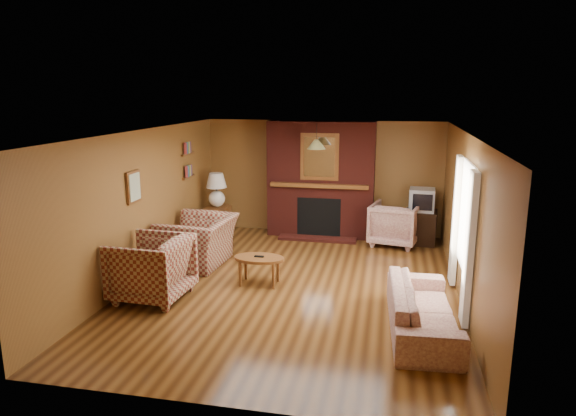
% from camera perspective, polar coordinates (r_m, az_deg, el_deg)
% --- Properties ---
extents(floor, '(6.50, 6.50, 0.00)m').
position_cam_1_polar(floor, '(8.17, 0.61, -8.65)').
color(floor, '#43250E').
rests_on(floor, ground).
extents(ceiling, '(6.50, 6.50, 0.00)m').
position_cam_1_polar(ceiling, '(7.63, 0.66, 8.37)').
color(ceiling, silver).
rests_on(ceiling, wall_back).
extents(wall_back, '(6.50, 0.00, 6.50)m').
position_cam_1_polar(wall_back, '(10.96, 3.86, 3.41)').
color(wall_back, brown).
rests_on(wall_back, floor).
extents(wall_front, '(6.50, 0.00, 6.50)m').
position_cam_1_polar(wall_front, '(4.81, -6.82, -9.23)').
color(wall_front, brown).
rests_on(wall_front, floor).
extents(wall_left, '(0.00, 6.50, 6.50)m').
position_cam_1_polar(wall_left, '(8.63, -15.89, 0.35)').
color(wall_left, brown).
rests_on(wall_left, floor).
extents(wall_right, '(0.00, 6.50, 6.50)m').
position_cam_1_polar(wall_right, '(7.75, 19.09, -1.26)').
color(wall_right, brown).
rests_on(wall_right, floor).
extents(fireplace, '(2.20, 0.82, 2.40)m').
position_cam_1_polar(fireplace, '(10.71, 3.67, 3.09)').
color(fireplace, '#4C1610').
rests_on(fireplace, floor).
extents(window_right, '(0.10, 1.85, 2.00)m').
position_cam_1_polar(window_right, '(7.57, 18.88, -2.15)').
color(window_right, beige).
rests_on(window_right, wall_right).
extents(bookshelf, '(0.09, 0.55, 0.71)m').
position_cam_1_polar(bookshelf, '(10.22, -10.90, 5.16)').
color(bookshelf, brown).
rests_on(bookshelf, wall_left).
extents(botanical_print, '(0.05, 0.40, 0.50)m').
position_cam_1_polar(botanical_print, '(8.29, -16.77, 2.26)').
color(botanical_print, brown).
rests_on(botanical_print, wall_left).
extents(pendant_light, '(0.36, 0.36, 0.48)m').
position_cam_1_polar(pendant_light, '(9.92, 3.18, 7.09)').
color(pendant_light, black).
rests_on(pendant_light, ceiling).
extents(plaid_loveseat, '(1.20, 1.35, 0.84)m').
position_cam_1_polar(plaid_loveseat, '(9.17, -9.98, -3.65)').
color(plaid_loveseat, maroon).
rests_on(plaid_loveseat, floor).
extents(plaid_armchair, '(1.09, 1.06, 0.94)m').
position_cam_1_polar(plaid_armchair, '(7.81, -14.96, -6.46)').
color(plaid_armchair, maroon).
rests_on(plaid_armchair, floor).
extents(floral_sofa, '(0.91, 2.07, 0.59)m').
position_cam_1_polar(floral_sofa, '(6.86, 14.72, -10.79)').
color(floral_sofa, beige).
rests_on(floral_sofa, floor).
extents(floral_armchair, '(1.08, 1.10, 0.84)m').
position_cam_1_polar(floral_armchair, '(10.40, 11.79, -1.74)').
color(floral_armchair, beige).
rests_on(floral_armchair, floor).
extents(coffee_table, '(0.80, 0.50, 0.47)m').
position_cam_1_polar(coffee_table, '(8.13, -3.22, -5.88)').
color(coffee_table, brown).
rests_on(coffee_table, floor).
extents(side_table, '(0.49, 0.49, 0.64)m').
position_cam_1_polar(side_table, '(10.86, -7.84, -1.50)').
color(side_table, brown).
rests_on(side_table, floor).
extents(table_lamp, '(0.43, 0.43, 0.71)m').
position_cam_1_polar(table_lamp, '(10.71, -7.96, 2.21)').
color(table_lamp, silver).
rests_on(table_lamp, side_table).
extents(tv_stand, '(0.67, 0.62, 0.67)m').
position_cam_1_polar(tv_stand, '(10.62, 14.48, -2.06)').
color(tv_stand, black).
rests_on(tv_stand, floor).
extents(crt_tv, '(0.52, 0.51, 0.45)m').
position_cam_1_polar(crt_tv, '(10.49, 14.65, 0.89)').
color(crt_tv, '#9D9FA4').
rests_on(crt_tv, tv_stand).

